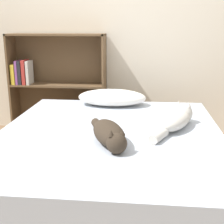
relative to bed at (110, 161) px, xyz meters
name	(u,v)px	position (x,y,z in m)	size (l,w,h in m)	color
ground_plane	(110,188)	(0.00, 0.00, -0.21)	(8.00, 8.00, 0.00)	brown
wall_back	(124,13)	(0.00, 1.33, 1.04)	(8.00, 0.06, 2.50)	silver
bed	(110,161)	(0.00, 0.00, 0.00)	(1.57, 1.80, 0.43)	#99754C
pillow	(112,97)	(-0.06, 0.71, 0.29)	(0.61, 0.32, 0.14)	white
cat_light	(176,119)	(0.45, 0.13, 0.28)	(0.35, 0.56, 0.16)	beige
cat_dark	(109,134)	(0.02, -0.23, 0.28)	(0.31, 0.55, 0.14)	#33281E
bookshelf	(56,83)	(-0.72, 1.20, 0.32)	(1.00, 0.26, 1.05)	brown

